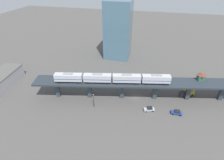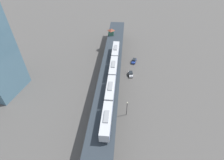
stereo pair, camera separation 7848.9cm
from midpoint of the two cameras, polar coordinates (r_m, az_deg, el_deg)
name	(u,v)px [view 1 (the left image)]	position (r m, az deg, el deg)	size (l,w,h in m)	color
ground_plane	(136,97)	(71.70, 32.16, -20.79)	(400.00, 400.00, 0.00)	#514F4C
elevated_viaduct	(137,84)	(66.53, 34.26, -16.67)	(27.04, 91.77, 8.85)	#283039
subway_train	(112,78)	(57.85, 26.22, -16.47)	(12.93, 49.32, 4.45)	silver
signal_hut	(201,76)	(84.24, 50.88, -10.75)	(3.81, 3.81, 3.40)	#33604C
street_car_silver	(149,109)	(69.69, 39.68, -25.09)	(3.13, 4.75, 1.89)	#B7BABF
street_car_blue	(177,112)	(75.93, 47.61, -23.82)	(2.03, 4.44, 1.89)	#233D93
delivery_truck	(187,93)	(85.86, 46.43, -15.69)	(5.68, 7.31, 3.20)	#333338
street_lamp	(94,100)	(57.63, 18.94, -26.43)	(0.44, 0.44, 6.94)	black
office_tower	(118,30)	(91.93, 18.25, 9.21)	(16.00, 16.00, 36.00)	slate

